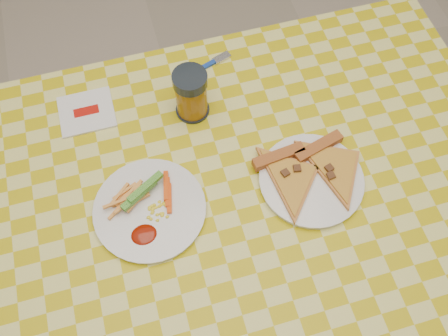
{
  "coord_description": "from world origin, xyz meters",
  "views": [
    {
      "loc": [
        -0.14,
        -0.43,
        1.72
      ],
      "look_at": [
        -0.0,
        0.06,
        0.78
      ],
      "focal_mm": 40.0,
      "sensor_mm": 36.0,
      "label": 1
    }
  ],
  "objects": [
    {
      "name": "napkin",
      "position": [
        -0.27,
        0.3,
        0.76
      ],
      "size": [
        0.13,
        0.12,
        0.01
      ],
      "rotation": [
        0.0,
        0.0,
        -0.0
      ],
      "color": "silver",
      "rests_on": "table"
    },
    {
      "name": "plate_left",
      "position": [
        -0.18,
        0.01,
        0.76
      ],
      "size": [
        0.3,
        0.3,
        0.01
      ],
      "primitive_type": "cylinder",
      "rotation": [
        0.0,
        0.0,
        -0.36
      ],
      "color": "silver",
      "rests_on": "table"
    },
    {
      "name": "pizza_slices",
      "position": [
        0.18,
        0.0,
        0.78
      ],
      "size": [
        0.28,
        0.26,
        0.02
      ],
      "color": "#C57B3C",
      "rests_on": "plate_right"
    },
    {
      "name": "table",
      "position": [
        0.0,
        0.0,
        0.68
      ],
      "size": [
        1.28,
        0.88,
        0.76
      ],
      "color": "silver",
      "rests_on": "ground"
    },
    {
      "name": "ground",
      "position": [
        0.0,
        0.0,
        0.0
      ],
      "size": [
        8.0,
        8.0,
        0.0
      ],
      "primitive_type": "plane",
      "color": "#C1B09B",
      "rests_on": "ground"
    },
    {
      "name": "drink_glass",
      "position": [
        -0.03,
        0.24,
        0.82
      ],
      "size": [
        0.08,
        0.08,
        0.13
      ],
      "color": "black",
      "rests_on": "table"
    },
    {
      "name": "plate_right",
      "position": [
        0.17,
        -0.02,
        0.76
      ],
      "size": [
        0.26,
        0.26,
        0.01
      ],
      "primitive_type": "cylinder",
      "rotation": [
        0.0,
        0.0,
        -0.22
      ],
      "color": "silver",
      "rests_on": "table"
    },
    {
      "name": "fries_veggies",
      "position": [
        -0.18,
        0.03,
        0.78
      ],
      "size": [
        0.16,
        0.15,
        0.04
      ],
      "color": "#F3AA4D",
      "rests_on": "plate_left"
    },
    {
      "name": "fork",
      "position": [
        0.04,
        0.35,
        0.76
      ],
      "size": [
        0.14,
        0.06,
        0.01
      ],
      "rotation": [
        0.0,
        0.0,
        0.33
      ],
      "color": "#163997",
      "rests_on": "table"
    }
  ]
}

